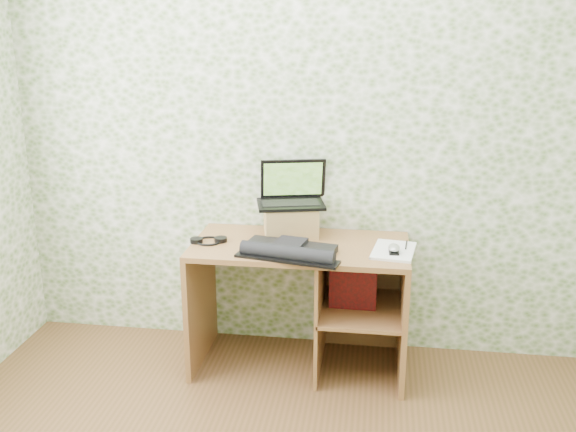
% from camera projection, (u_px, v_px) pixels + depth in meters
% --- Properties ---
extents(wall_back, '(3.50, 0.00, 3.50)m').
position_uv_depth(wall_back, '(307.00, 136.00, 3.69)').
color(wall_back, white).
rests_on(wall_back, ground).
extents(desk, '(1.20, 0.60, 0.75)m').
position_uv_depth(desk, '(314.00, 287.00, 3.65)').
color(desk, brown).
rests_on(desk, floor).
extents(riser, '(0.35, 0.31, 0.18)m').
position_uv_depth(riser, '(291.00, 221.00, 3.68)').
color(riser, olive).
rests_on(riser, desk).
extents(laptop, '(0.43, 0.35, 0.25)m').
position_uv_depth(laptop, '(292.00, 194.00, 3.67)').
color(laptop, black).
rests_on(laptop, riser).
extents(keyboard, '(0.56, 0.38, 0.08)m').
position_uv_depth(keyboard, '(289.00, 250.00, 3.39)').
color(keyboard, black).
rests_on(keyboard, desk).
extents(headphones, '(0.20, 0.18, 0.03)m').
position_uv_depth(headphones, '(209.00, 241.00, 3.59)').
color(headphones, black).
rests_on(headphones, desk).
extents(notepad, '(0.26, 0.33, 0.01)m').
position_uv_depth(notepad, '(394.00, 251.00, 3.44)').
color(notepad, white).
rests_on(notepad, desk).
extents(mouse, '(0.07, 0.10, 0.03)m').
position_uv_depth(mouse, '(394.00, 250.00, 3.38)').
color(mouse, '#BCBCBF').
rests_on(mouse, notepad).
extents(pen, '(0.02, 0.13, 0.01)m').
position_uv_depth(pen, '(406.00, 245.00, 3.49)').
color(pen, black).
rests_on(pen, notepad).
extents(red_box, '(0.26, 0.09, 0.32)m').
position_uv_depth(red_box, '(353.00, 281.00, 3.58)').
color(red_box, maroon).
rests_on(red_box, desk).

